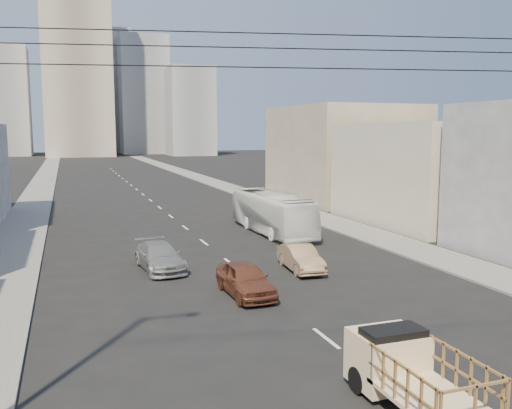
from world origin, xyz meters
TOP-DOWN VIEW (x-y plane):
  - sidewalk_left at (-11.75, 70.00)m, footprint 3.50×180.00m
  - sidewalk_right at (11.75, 70.00)m, footprint 3.50×180.00m
  - lane_dashes at (0.00, 53.00)m, footprint 0.15×104.00m
  - flatbed_pickup at (-0.15, 2.84)m, footprint 1.95×4.41m
  - city_bus at (5.48, 27.72)m, footprint 2.75×10.81m
  - sedan_brown at (-1.10, 13.83)m, footprint 1.88×4.41m
  - sedan_tan at (3.04, 17.07)m, footprint 1.70×4.15m
  - sedan_grey at (-3.96, 19.70)m, footprint 2.36×4.99m
  - overhead_wires at (0.00, 1.50)m, footprint 23.01×5.02m
  - bldg_right_mid at (19.50, 28.00)m, footprint 11.00×14.00m
  - bldg_right_far at (20.00, 44.00)m, footprint 12.00×16.00m
  - high_rise_tower at (-4.00, 170.00)m, footprint 20.00×20.00m
  - midrise_ne at (18.00, 185.00)m, footprint 16.00×16.00m
  - midrise_nw at (-26.00, 180.00)m, footprint 15.00×15.00m
  - midrise_back at (6.00, 200.00)m, footprint 18.00×18.00m
  - midrise_east at (30.00, 165.00)m, footprint 14.00×14.00m

SIDE VIEW (x-z plane):
  - lane_dashes at x=0.00m, z-range 0.00..0.01m
  - sidewalk_left at x=-11.75m, z-range 0.00..0.12m
  - sidewalk_right at x=11.75m, z-range 0.00..0.12m
  - sedan_tan at x=3.04m, z-range 0.00..1.34m
  - sedan_grey at x=-3.96m, z-range 0.00..1.41m
  - sedan_brown at x=-1.10m, z-range 0.00..1.49m
  - flatbed_pickup at x=-0.15m, z-range 0.14..2.04m
  - city_bus at x=5.48m, z-range 0.00..3.00m
  - bldg_right_mid at x=19.50m, z-range 0.00..8.00m
  - bldg_right_far at x=20.00m, z-range 0.00..10.00m
  - overhead_wires at x=0.00m, z-range 8.60..9.33m
  - midrise_east at x=30.00m, z-range 0.00..28.00m
  - midrise_nw at x=-26.00m, z-range 0.00..34.00m
  - midrise_ne at x=18.00m, z-range 0.00..40.00m
  - midrise_back at x=6.00m, z-range 0.00..44.00m
  - high_rise_tower at x=-4.00m, z-range 0.00..60.00m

